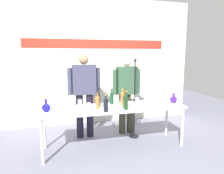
{
  "coord_description": "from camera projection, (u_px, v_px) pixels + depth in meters",
  "views": [
    {
      "loc": [
        -0.96,
        -3.38,
        1.68
      ],
      "look_at": [
        0.0,
        0.15,
        1.09
      ],
      "focal_mm": 32.67,
      "sensor_mm": 36.0,
      "label": 1
    }
  ],
  "objects": [
    {
      "name": "microphone_stand",
      "position": [
        134.0,
        111.0,
        4.12
      ],
      "size": [
        0.2,
        0.2,
        1.6
      ],
      "color": "black",
      "rests_on": "ground"
    },
    {
      "name": "decanter_blue_left",
      "position": [
        46.0,
        107.0,
        3.29
      ],
      "size": [
        0.13,
        0.13,
        0.21
      ],
      "color": "#1B15B4",
      "rests_on": "display_table"
    },
    {
      "name": "wine_glass_left_2",
      "position": [
        58.0,
        104.0,
        3.39
      ],
      "size": [
        0.06,
        0.06,
        0.14
      ],
      "color": "white",
      "rests_on": "display_table"
    },
    {
      "name": "presenter_right",
      "position": [
        126.0,
        90.0,
        4.3
      ],
      "size": [
        0.6,
        0.22,
        1.63
      ],
      "color": "#383524",
      "rests_on": "ground"
    },
    {
      "name": "wine_bottle_3",
      "position": [
        106.0,
        104.0,
        3.28
      ],
      "size": [
        0.07,
        0.07,
        0.29
      ],
      "color": "black",
      "rests_on": "display_table"
    },
    {
      "name": "back_wall",
      "position": [
        97.0,
        62.0,
        4.96
      ],
      "size": [
        4.82,
        0.11,
        3.0
      ],
      "color": "silver",
      "rests_on": "ground"
    },
    {
      "name": "wine_glass_right_1",
      "position": [
        154.0,
        101.0,
        3.66
      ],
      "size": [
        0.06,
        0.06,
        0.13
      ],
      "color": "white",
      "rests_on": "display_table"
    },
    {
      "name": "display_table",
      "position": [
        114.0,
        110.0,
        3.62
      ],
      "size": [
        2.56,
        0.66,
        0.76
      ],
      "color": "silver",
      "rests_on": "ground"
    },
    {
      "name": "wine_bottle_1",
      "position": [
        112.0,
        97.0,
        3.79
      ],
      "size": [
        0.07,
        0.07,
        0.29
      ],
      "color": "#123D22",
      "rests_on": "display_table"
    },
    {
      "name": "wine_bottle_0",
      "position": [
        123.0,
        98.0,
        3.76
      ],
      "size": [
        0.07,
        0.07,
        0.3
      ],
      "color": "orange",
      "rests_on": "display_table"
    },
    {
      "name": "wine_glass_right_0",
      "position": [
        133.0,
        97.0,
        3.93
      ],
      "size": [
        0.07,
        0.07,
        0.15
      ],
      "color": "white",
      "rests_on": "display_table"
    },
    {
      "name": "wine_glass_right_3",
      "position": [
        149.0,
        100.0,
        3.69
      ],
      "size": [
        0.06,
        0.06,
        0.14
      ],
      "color": "white",
      "rests_on": "display_table"
    },
    {
      "name": "decanter_blue_right",
      "position": [
        173.0,
        99.0,
        3.89
      ],
      "size": [
        0.13,
        0.13,
        0.19
      ],
      "color": "#42198F",
      "rests_on": "display_table"
    },
    {
      "name": "presenter_left",
      "position": [
        84.0,
        90.0,
        4.06
      ],
      "size": [
        0.65,
        0.22,
        1.68
      ],
      "color": "black",
      "rests_on": "ground"
    },
    {
      "name": "ground_plane",
      "position": [
        114.0,
        147.0,
        3.73
      ],
      "size": [
        10.0,
        10.0,
        0.0
      ],
      "primitive_type": "plane",
      "color": "slate"
    },
    {
      "name": "wine_bottle_5",
      "position": [
        98.0,
        102.0,
        3.46
      ],
      "size": [
        0.07,
        0.07,
        0.28
      ],
      "color": "#CC652A",
      "rests_on": "display_table"
    },
    {
      "name": "wine_bottle_2",
      "position": [
        98.0,
        98.0,
        3.69
      ],
      "size": [
        0.07,
        0.07,
        0.32
      ],
      "color": "black",
      "rests_on": "display_table"
    },
    {
      "name": "wine_glass_right_2",
      "position": [
        137.0,
        100.0,
        3.65
      ],
      "size": [
        0.07,
        0.07,
        0.15
      ],
      "color": "white",
      "rests_on": "display_table"
    },
    {
      "name": "wine_glass_left_1",
      "position": [
        80.0,
        102.0,
        3.42
      ],
      "size": [
        0.07,
        0.07,
        0.16
      ],
      "color": "white",
      "rests_on": "display_table"
    },
    {
      "name": "wine_bottle_6",
      "position": [
        124.0,
        101.0,
        3.51
      ],
      "size": [
        0.06,
        0.06,
        0.33
      ],
      "color": "#51321C",
      "rests_on": "display_table"
    },
    {
      "name": "wine_glass_left_0",
      "position": [
        89.0,
        105.0,
        3.35
      ],
      "size": [
        0.06,
        0.06,
        0.13
      ],
      "color": "white",
      "rests_on": "display_table"
    },
    {
      "name": "wine_bottle_4",
      "position": [
        126.0,
        102.0,
        3.4
      ],
      "size": [
        0.06,
        0.06,
        0.32
      ],
      "color": "#14391A",
      "rests_on": "display_table"
    }
  ]
}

